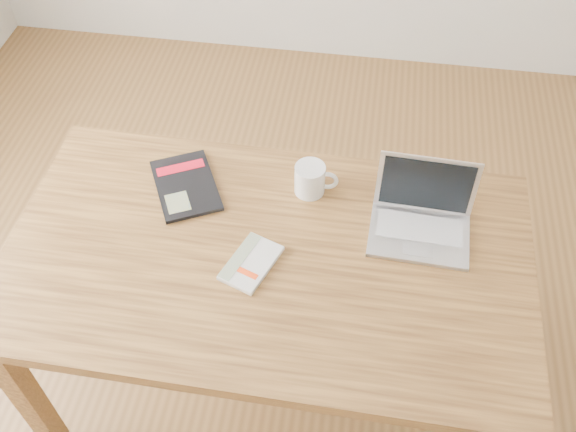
# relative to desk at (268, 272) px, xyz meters

# --- Properties ---
(room) EXTENTS (4.04, 4.04, 2.70)m
(room) POSITION_rel_desk_xyz_m (0.03, 0.04, 0.69)
(room) COLOR brown
(room) RESTS_ON ground
(desk) EXTENTS (1.49, 0.86, 0.75)m
(desk) POSITION_rel_desk_xyz_m (0.00, 0.00, 0.00)
(desk) COLOR brown
(desk) RESTS_ON ground
(white_guidebook) EXTENTS (0.17, 0.21, 0.02)m
(white_guidebook) POSITION_rel_desk_xyz_m (-0.04, -0.04, 0.10)
(white_guidebook) COLOR beige
(white_guidebook) RESTS_ON desk
(black_guidebook) EXTENTS (0.27, 0.31, 0.01)m
(black_guidebook) POSITION_rel_desk_xyz_m (-0.29, 0.21, 0.10)
(black_guidebook) COLOR black
(black_guidebook) RESTS_ON desk
(laptop) EXTENTS (0.29, 0.23, 0.20)m
(laptop) POSITION_rel_desk_xyz_m (0.42, 0.16, 0.13)
(laptop) COLOR silver
(laptop) RESTS_ON desk
(coffee_mug) EXTENTS (0.13, 0.09, 0.10)m
(coffee_mug) POSITION_rel_desk_xyz_m (0.09, 0.26, 0.14)
(coffee_mug) COLOR white
(coffee_mug) RESTS_ON desk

